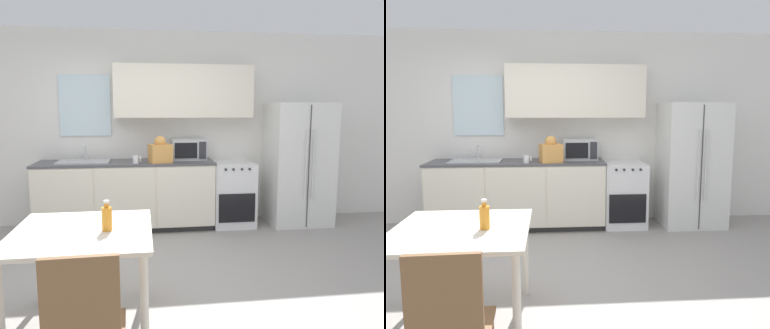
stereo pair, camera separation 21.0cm
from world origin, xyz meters
TOP-DOWN VIEW (x-y plane):
  - ground_plane at (0.00, 0.00)m, footprint 12.00×12.00m
  - wall_back at (0.09, 2.12)m, footprint 12.00×0.38m
  - kitchen_counter at (-0.24, 1.80)m, footprint 2.36×0.66m
  - oven_range at (1.22, 1.81)m, footprint 0.58×0.63m
  - refrigerator at (2.17, 1.78)m, footprint 0.84×0.73m
  - kitchen_sink at (-0.79, 1.81)m, footprint 0.67×0.45m
  - microwave at (0.62, 1.91)m, footprint 0.47×0.37m
  - coffee_mug at (-0.10, 1.59)m, footprint 0.11×0.08m
  - grocery_bag_0 at (0.21, 1.65)m, footprint 0.32×0.29m
  - dining_table at (-0.46, -0.58)m, footprint 0.98×0.99m
  - dining_chair_near at (-0.32, -1.45)m, footprint 0.41×0.41m
  - drink_bottle at (-0.28, -0.62)m, footprint 0.07×0.07m

SIDE VIEW (x-z plane):
  - ground_plane at x=0.00m, z-range 0.00..0.00m
  - oven_range at x=1.22m, z-range 0.00..0.88m
  - kitchen_counter at x=-0.24m, z-range 0.00..0.93m
  - dining_chair_near at x=-0.32m, z-range 0.07..1.00m
  - dining_table at x=-0.46m, z-range 0.27..1.03m
  - drink_bottle at x=-0.28m, z-range 0.74..0.95m
  - refrigerator at x=2.17m, z-range 0.00..1.71m
  - kitchen_sink at x=-0.79m, z-range 0.84..1.04m
  - coffee_mug at x=-0.10m, z-range 0.93..1.03m
  - microwave at x=0.62m, z-range 0.92..1.21m
  - grocery_bag_0 at x=0.21m, z-range 0.90..1.25m
  - wall_back at x=0.09m, z-range 0.09..2.79m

